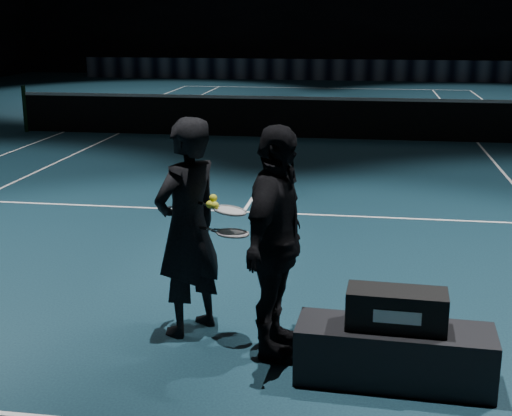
{
  "coord_description": "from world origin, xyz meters",
  "views": [
    {
      "loc": [
        1.66,
        -15.99,
        2.68
      ],
      "look_at": [
        0.81,
        -10.5,
        1.18
      ],
      "focal_mm": 50.0,
      "sensor_mm": 36.0,
      "label": 1
    }
  ],
  "objects": [
    {
      "name": "racket_lower",
      "position": [
        0.62,
        -10.52,
        0.97
      ],
      "size": [
        0.71,
        0.46,
        0.03
      ],
      "primitive_type": null,
      "rotation": [
        0.0,
        0.0,
        -0.38
      ],
      "color": "black",
      "rests_on": "player_a"
    },
    {
      "name": "sponsor_backdrop",
      "position": [
        0.0,
        15.5,
        0.45
      ],
      "size": [
        22.0,
        0.15,
        0.9
      ],
      "primitive_type": "cube",
      "color": "black",
      "rests_on": "floor"
    },
    {
      "name": "net_mesh",
      "position": [
        0.0,
        0.0,
        0.45
      ],
      "size": [
        12.8,
        0.02,
        0.86
      ],
      "primitive_type": "cube",
      "color": "black",
      "rests_on": "floor"
    },
    {
      "name": "floor",
      "position": [
        0.0,
        0.0,
        0.0
      ],
      "size": [
        36.0,
        36.0,
        0.0
      ],
      "primitive_type": "plane",
      "color": "black",
      "rests_on": "ground"
    },
    {
      "name": "net_post_left",
      "position": [
        -6.4,
        0.0,
        0.55
      ],
      "size": [
        0.1,
        0.1,
        1.1
      ],
      "primitive_type": "cylinder",
      "color": "black",
      "rests_on": "floor"
    },
    {
      "name": "player_a",
      "position": [
        0.2,
        -10.36,
        0.94
      ],
      "size": [
        0.75,
        0.82,
        1.89
      ],
      "primitive_type": "imported",
      "rotation": [
        0.0,
        0.0,
        -2.14
      ],
      "color": "black",
      "rests_on": "floor"
    },
    {
      "name": "court_lines",
      "position": [
        0.0,
        0.0,
        0.0
      ],
      "size": [
        10.98,
        23.78,
        0.01
      ],
      "primitive_type": null,
      "color": "white",
      "rests_on": "floor"
    },
    {
      "name": "racket_upper",
      "position": [
        0.59,
        -10.47,
        1.14
      ],
      "size": [
        0.71,
        0.42,
        0.1
      ],
      "primitive_type": null,
      "rotation": [
        0.0,
        0.1,
        -0.31
      ],
      "color": "black",
      "rests_on": "player_b"
    },
    {
      "name": "player_bench",
      "position": [
        1.94,
        -11.0,
        0.22
      ],
      "size": [
        1.49,
        0.56,
        0.44
      ],
      "primitive_type": "cube",
      "rotation": [
        0.0,
        0.0,
        -0.05
      ],
      "color": "black",
      "rests_on": "floor"
    },
    {
      "name": "player_b",
      "position": [
        0.99,
        -10.67,
        0.94
      ],
      "size": [
        0.65,
        1.17,
        1.89
      ],
      "primitive_type": "imported",
      "rotation": [
        0.0,
        0.0,
        1.39
      ],
      "color": "black",
      "rests_on": "floor"
    },
    {
      "name": "racket_bag",
      "position": [
        1.94,
        -11.0,
        0.59
      ],
      "size": [
        0.75,
        0.35,
        0.29
      ],
      "primitive_type": "cube",
      "rotation": [
        0.0,
        0.0,
        -0.05
      ],
      "color": "black",
      "rests_on": "player_bench"
    },
    {
      "name": "tennis_balls",
      "position": [
        0.44,
        -10.44,
        1.2
      ],
      "size": [
        0.12,
        0.1,
        0.12
      ],
      "primitive_type": null,
      "color": "yellow",
      "rests_on": "racket_upper"
    },
    {
      "name": "bag_signature",
      "position": [
        1.94,
        -11.15,
        0.59
      ],
      "size": [
        0.34,
        0.02,
        0.1
      ],
      "primitive_type": "cube",
      "rotation": [
        0.0,
        0.0,
        -0.05
      ],
      "color": "white",
      "rests_on": "racket_bag"
    },
    {
      "name": "net_tape",
      "position": [
        0.0,
        0.0,
        0.92
      ],
      "size": [
        12.8,
        0.03,
        0.07
      ],
      "primitive_type": "cube",
      "color": "white",
      "rests_on": "net_mesh"
    }
  ]
}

